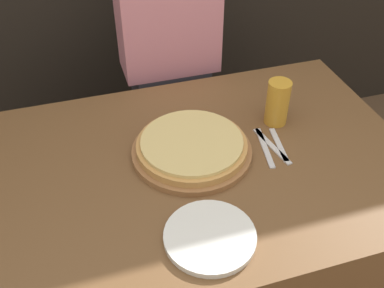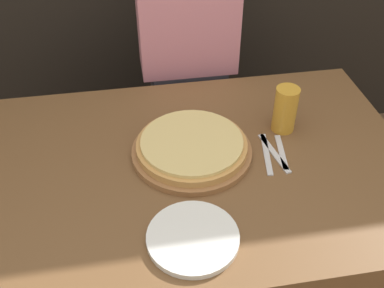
% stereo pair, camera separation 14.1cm
% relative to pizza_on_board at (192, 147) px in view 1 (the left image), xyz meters
% --- Properties ---
extents(ground_plane, '(12.00, 12.00, 0.00)m').
position_rel_pizza_on_board_xyz_m(ground_plane, '(-0.00, -0.04, -0.73)').
color(ground_plane, brown).
extents(dining_table, '(1.39, 0.93, 0.71)m').
position_rel_pizza_on_board_xyz_m(dining_table, '(-0.00, -0.04, -0.38)').
color(dining_table, brown).
rests_on(dining_table, ground_plane).
extents(pizza_on_board, '(0.38, 0.38, 0.06)m').
position_rel_pizza_on_board_xyz_m(pizza_on_board, '(0.00, 0.00, 0.00)').
color(pizza_on_board, '#99663D').
rests_on(pizza_on_board, dining_table).
extents(beer_glass, '(0.08, 0.08, 0.16)m').
position_rel_pizza_on_board_xyz_m(beer_glass, '(0.33, 0.08, 0.06)').
color(beer_glass, gold).
rests_on(beer_glass, dining_table).
extents(dinner_plate, '(0.24, 0.24, 0.02)m').
position_rel_pizza_on_board_xyz_m(dinner_plate, '(-0.05, -0.34, -0.02)').
color(dinner_plate, white).
rests_on(dinner_plate, dining_table).
extents(fork, '(0.05, 0.20, 0.00)m').
position_rel_pizza_on_board_xyz_m(fork, '(0.23, -0.04, -0.02)').
color(fork, silver).
rests_on(fork, dining_table).
extents(dinner_knife, '(0.05, 0.20, 0.00)m').
position_rel_pizza_on_board_xyz_m(dinner_knife, '(0.26, -0.04, -0.02)').
color(dinner_knife, silver).
rests_on(dinner_knife, dining_table).
extents(spoon, '(0.04, 0.17, 0.00)m').
position_rel_pizza_on_board_xyz_m(spoon, '(0.28, -0.04, -0.02)').
color(spoon, silver).
rests_on(spoon, dining_table).
extents(diner_person, '(0.39, 0.20, 1.29)m').
position_rel_pizza_on_board_xyz_m(diner_person, '(0.08, 0.58, -0.11)').
color(diner_person, '#33333D').
rests_on(diner_person, ground_plane).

